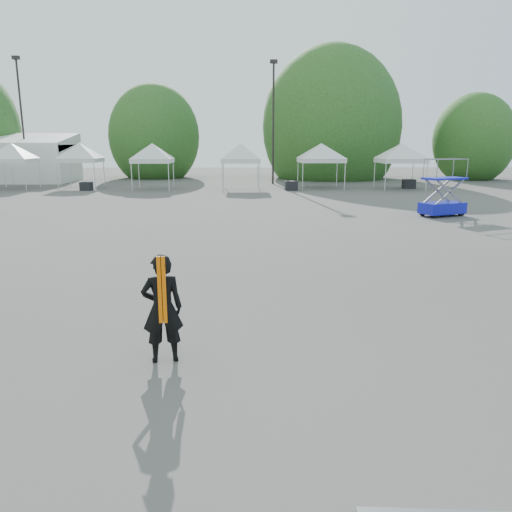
{
  "coord_description": "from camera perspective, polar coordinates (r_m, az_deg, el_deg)",
  "views": [
    {
      "loc": [
        0.3,
        -9.88,
        3.4
      ],
      "look_at": [
        0.58,
        -0.71,
        1.3
      ],
      "focal_mm": 35.0,
      "sensor_mm": 36.0,
      "label": 1
    }
  ],
  "objects": [
    {
      "name": "ground",
      "position": [
        10.45,
        -3.33,
        -6.12
      ],
      "size": [
        120.0,
        120.0,
        0.0
      ],
      "primitive_type": "plane",
      "color": "#474442",
      "rests_on": "ground"
    },
    {
      "name": "light_pole_west",
      "position": [
        47.6,
        -25.24,
        14.55
      ],
      "size": [
        0.6,
        0.25,
        10.3
      ],
      "color": "black",
      "rests_on": "ground"
    },
    {
      "name": "light_pole_east",
      "position": [
        42.02,
        1.99,
        15.75
      ],
      "size": [
        0.6,
        0.25,
        9.8
      ],
      "color": "black",
      "rests_on": "ground"
    },
    {
      "name": "tree_mid_w",
      "position": [
        50.57,
        -11.52,
        13.22
      ],
      "size": [
        4.16,
        4.16,
        6.33
      ],
      "color": "#382314",
      "rests_on": "ground"
    },
    {
      "name": "tree_mid_e",
      "position": [
        49.67,
        8.59,
        14.39
      ],
      "size": [
        5.12,
        5.12,
        7.79
      ],
      "color": "#382314",
      "rests_on": "ground"
    },
    {
      "name": "tree_far_e",
      "position": [
        51.66,
        23.62,
        12.08
      ],
      "size": [
        3.84,
        3.84,
        5.84
      ],
      "color": "#382314",
      "rests_on": "ground"
    },
    {
      "name": "tent_b",
      "position": [
        41.48,
        -26.15,
        11.12
      ],
      "size": [
        4.0,
        4.0,
        3.88
      ],
      "color": "silver",
      "rests_on": "ground"
    },
    {
      "name": "tent_c",
      "position": [
        40.54,
        -19.51,
        11.67
      ],
      "size": [
        4.07,
        4.07,
        3.88
      ],
      "color": "silver",
      "rests_on": "ground"
    },
    {
      "name": "tent_d",
      "position": [
        37.8,
        -11.8,
        12.09
      ],
      "size": [
        3.98,
        3.98,
        3.88
      ],
      "color": "silver",
      "rests_on": "ground"
    },
    {
      "name": "tent_e",
      "position": [
        36.98,
        -1.78,
        12.33
      ],
      "size": [
        3.98,
        3.98,
        3.88
      ],
      "color": "silver",
      "rests_on": "ground"
    },
    {
      "name": "tent_f",
      "position": [
        38.37,
        7.47,
        12.26
      ],
      "size": [
        4.63,
        4.63,
        3.88
      ],
      "color": "silver",
      "rests_on": "ground"
    },
    {
      "name": "tent_g",
      "position": [
        38.78,
        16.28,
        11.87
      ],
      "size": [
        4.48,
        4.48,
        3.88
      ],
      "color": "silver",
      "rests_on": "ground"
    },
    {
      "name": "man",
      "position": [
        7.94,
        -10.66,
        -5.9
      ],
      "size": [
        0.7,
        0.53,
        1.74
      ],
      "rotation": [
        0.0,
        0.0,
        3.34
      ],
      "color": "black",
      "rests_on": "ground"
    },
    {
      "name": "scissor_lift",
      "position": [
        25.03,
        20.68,
        7.34
      ],
      "size": [
        2.3,
        1.73,
        2.66
      ],
      "rotation": [
        0.0,
        0.0,
        0.38
      ],
      "color": "#0E0EB9",
      "rests_on": "ground"
    },
    {
      "name": "crate_west",
      "position": [
        38.21,
        -18.83,
        7.54
      ],
      "size": [
        0.88,
        0.75,
        0.6
      ],
      "primitive_type": "cube",
      "rotation": [
        0.0,
        0.0,
        -0.2
      ],
      "color": "black",
      "rests_on": "ground"
    },
    {
      "name": "crate_mid",
      "position": [
        36.47,
        4.05,
        8.03
      ],
      "size": [
        0.91,
        0.73,
        0.68
      ],
      "primitive_type": "cube",
      "rotation": [
        0.0,
        0.0,
        0.07
      ],
      "color": "black",
      "rests_on": "ground"
    },
    {
      "name": "crate_east",
      "position": [
        39.56,
        17.07,
        7.88
      ],
      "size": [
        0.88,
        0.69,
        0.68
      ],
      "primitive_type": "cube",
      "rotation": [
        0.0,
        0.0,
        0.01
      ],
      "color": "black",
      "rests_on": "ground"
    }
  ]
}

